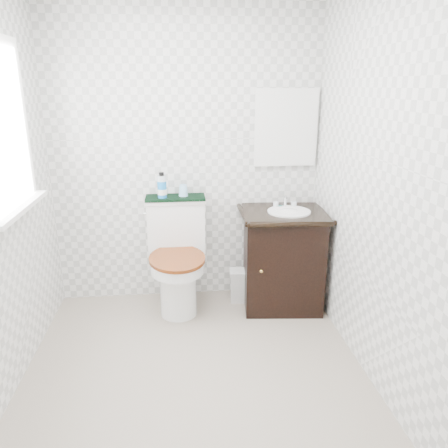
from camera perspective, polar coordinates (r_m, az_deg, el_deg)
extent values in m
plane|color=#AA9C89|center=(2.97, -3.73, -19.21)|extent=(2.40, 2.40, 0.00)
plane|color=white|center=(3.62, -4.94, 8.38)|extent=(2.40, 0.00, 2.40)
plane|color=white|center=(1.31, -2.47, -8.54)|extent=(2.40, 0.00, 2.40)
plane|color=white|center=(2.71, 19.70, 4.26)|extent=(0.00, 2.40, 2.40)
cube|color=silver|center=(3.68, 8.07, 12.33)|extent=(0.50, 0.02, 0.60)
cylinder|color=white|center=(3.56, -6.00, -8.42)|extent=(0.29, 0.29, 0.45)
cube|color=white|center=(3.78, -6.02, -6.76)|extent=(0.29, 0.28, 0.45)
cube|color=white|center=(3.64, -6.24, -0.38)|extent=(0.47, 0.18, 0.42)
cube|color=white|center=(3.58, -6.36, 3.08)|extent=(0.49, 0.20, 0.03)
cylinder|color=white|center=(3.43, -6.12, -5.35)|extent=(0.42, 0.42, 0.08)
cylinder|color=maroon|center=(3.41, -6.15, -4.49)|extent=(0.47, 0.47, 0.02)
cube|color=black|center=(3.66, 7.61, -4.83)|extent=(0.66, 0.58, 0.78)
cube|color=black|center=(3.53, 7.88, 1.34)|extent=(0.71, 0.62, 0.04)
cylinder|color=white|center=(3.50, 8.49, 1.61)|extent=(0.34, 0.34, 0.01)
ellipsoid|color=white|center=(3.51, 8.45, 0.75)|extent=(0.29, 0.29, 0.15)
cylinder|color=silver|center=(3.62, 7.96, 2.92)|extent=(0.02, 0.02, 0.10)
cube|color=silver|center=(3.80, 2.22, -8.22)|extent=(0.18, 0.15, 0.25)
cube|color=silver|center=(3.74, 2.25, -6.30)|extent=(0.21, 0.17, 0.03)
cube|color=black|center=(3.57, -6.38, 3.45)|extent=(0.48, 0.22, 0.02)
cylinder|color=blue|center=(3.53, -8.10, 4.48)|extent=(0.07, 0.07, 0.13)
cylinder|color=silver|center=(3.51, -8.16, 5.90)|extent=(0.07, 0.07, 0.04)
cylinder|color=black|center=(3.50, -8.18, 6.48)|extent=(0.04, 0.04, 0.03)
cone|color=#97D0F8|center=(3.57, -5.35, 4.40)|extent=(0.08, 0.08, 0.09)
ellipsoid|color=#166C66|center=(3.63, 7.31, 2.33)|extent=(0.06, 0.04, 0.02)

